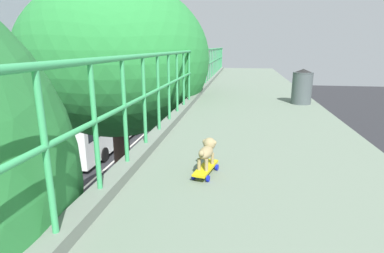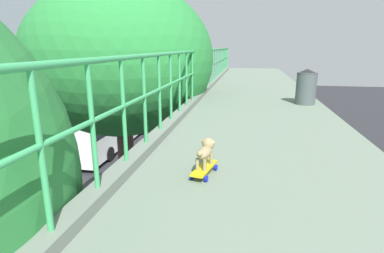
{
  "view_description": "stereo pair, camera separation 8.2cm",
  "coord_description": "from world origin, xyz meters",
  "px_view_note": "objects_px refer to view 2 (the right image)",
  "views": [
    {
      "loc": [
        0.94,
        -1.97,
        7.34
      ],
      "look_at": [
        0.35,
        1.69,
        6.36
      ],
      "focal_mm": 28.58,
      "sensor_mm": 36.0,
      "label": 1
    },
    {
      "loc": [
        1.02,
        -1.96,
        7.34
      ],
      "look_at": [
        0.35,
        1.69,
        6.36
      ],
      "focal_mm": 28.58,
      "sensor_mm": 36.0,
      "label": 2
    }
  ],
  "objects_px": {
    "toy_skateboard": "(204,169)",
    "small_dog": "(206,150)",
    "city_bus": "(110,124)",
    "litter_bin": "(306,86)"
  },
  "relations": [
    {
      "from": "toy_skateboard",
      "to": "small_dog",
      "type": "xyz_separation_m",
      "value": [
        0.01,
        0.04,
        0.2
      ]
    },
    {
      "from": "city_bus",
      "to": "small_dog",
      "type": "distance_m",
      "value": 20.36
    },
    {
      "from": "small_dog",
      "to": "litter_bin",
      "type": "height_order",
      "value": "litter_bin"
    },
    {
      "from": "toy_skateboard",
      "to": "small_dog",
      "type": "distance_m",
      "value": 0.2
    },
    {
      "from": "toy_skateboard",
      "to": "litter_bin",
      "type": "distance_m",
      "value": 4.83
    },
    {
      "from": "small_dog",
      "to": "litter_bin",
      "type": "xyz_separation_m",
      "value": [
        1.74,
        4.45,
        0.15
      ]
    },
    {
      "from": "city_bus",
      "to": "toy_skateboard",
      "type": "height_order",
      "value": "toy_skateboard"
    },
    {
      "from": "city_bus",
      "to": "small_dog",
      "type": "relative_size",
      "value": 26.99
    },
    {
      "from": "city_bus",
      "to": "toy_skateboard",
      "type": "relative_size",
      "value": 20.4
    },
    {
      "from": "city_bus",
      "to": "litter_bin",
      "type": "xyz_separation_m",
      "value": [
        11.29,
        -12.96,
        4.66
      ]
    }
  ]
}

